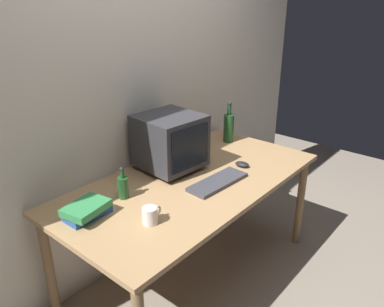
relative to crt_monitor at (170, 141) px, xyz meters
The scene contains 10 objects.
ground_plane 0.97m from the crt_monitor, 99.59° to the right, with size 6.00×6.00×0.00m, color gray.
back_wall 0.42m from the crt_monitor, 97.45° to the left, with size 4.00×0.08×2.50m, color silver.
desk 0.35m from the crt_monitor, 99.59° to the right, with size 1.78×0.90×0.75m.
crt_monitor is the anchor object (origin of this frame).
keyboard 0.42m from the crt_monitor, 86.71° to the right, with size 0.42×0.15×0.02m, color #3F3F47.
computer_mouse 0.52m from the crt_monitor, 47.34° to the right, with size 0.06×0.10×0.04m, color black.
bottle_tall 0.67m from the crt_monitor, ahead, with size 0.08×0.08×0.32m.
bottle_short 0.49m from the crt_monitor, behind, with size 0.06×0.06×0.19m.
book_stack 0.74m from the crt_monitor, behind, with size 0.25×0.20×0.08m.
mug 0.68m from the crt_monitor, 145.67° to the right, with size 0.12×0.08×0.09m.
Camera 1 is at (-1.63, -1.38, 1.84)m, focal length 35.32 mm.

